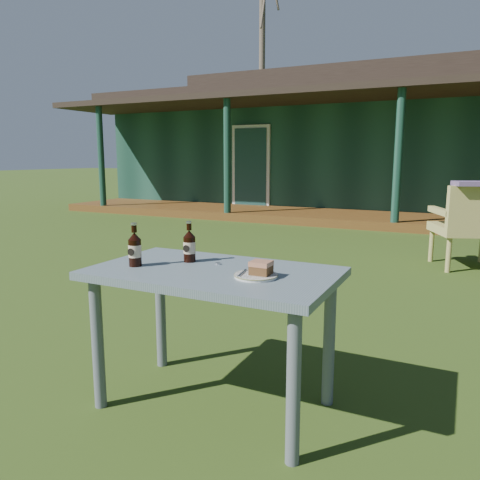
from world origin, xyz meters
The scene contains 11 objects.
ground centered at (0.00, 0.00, 0.00)m, with size 80.00×80.00×0.00m, color #334916.
pavilion centered at (0.00, 9.39, 1.61)m, with size 15.80×8.30×3.45m.
tree_left centered at (-8.00, 17.50, 5.25)m, with size 0.28×0.28×10.50m, color brown.
cafe_table centered at (0.00, -1.60, 0.62)m, with size 1.20×0.70×0.72m.
plate centered at (0.25, -1.65, 0.73)m, with size 0.20×0.20×0.01m.
cake_slice centered at (0.27, -1.63, 0.77)m, with size 0.09×0.09×0.06m.
fork centered at (0.19, -1.66, 0.74)m, with size 0.01×0.14×0.00m, color silver.
cola_bottle_near centered at (-0.20, -1.50, 0.81)m, with size 0.06×0.07×0.22m.
cola_bottle_far centered at (-0.39, -1.71, 0.81)m, with size 0.07×0.07×0.22m.
bottle_cap centered at (-0.03, -1.49, 0.72)m, with size 0.03×0.03×0.01m, color silver.
armchair_left centered at (1.17, 2.30, 0.54)m, with size 0.91×0.89×0.96m.
Camera 1 is at (1.10, -3.56, 1.26)m, focal length 35.00 mm.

